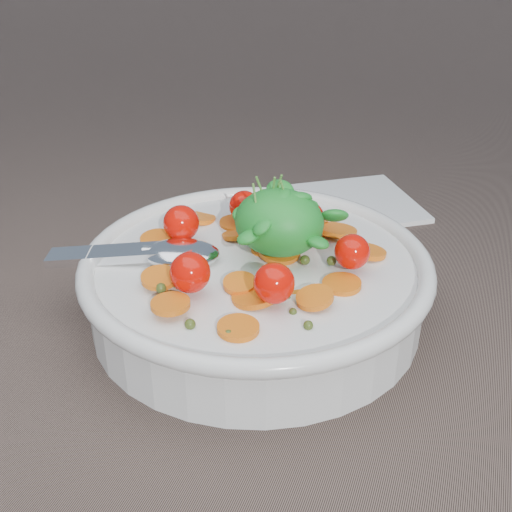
% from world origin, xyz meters
% --- Properties ---
extents(ground, '(6.00, 6.00, 0.00)m').
position_xyz_m(ground, '(0.00, 0.00, 0.00)').
color(ground, brown).
rests_on(ground, ground).
extents(bowl, '(0.29, 0.27, 0.12)m').
position_xyz_m(bowl, '(0.02, -0.01, 0.03)').
color(bowl, silver).
rests_on(bowl, ground).
extents(napkin, '(0.19, 0.18, 0.01)m').
position_xyz_m(napkin, '(0.04, 0.22, 0.00)').
color(napkin, silver).
rests_on(napkin, ground).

